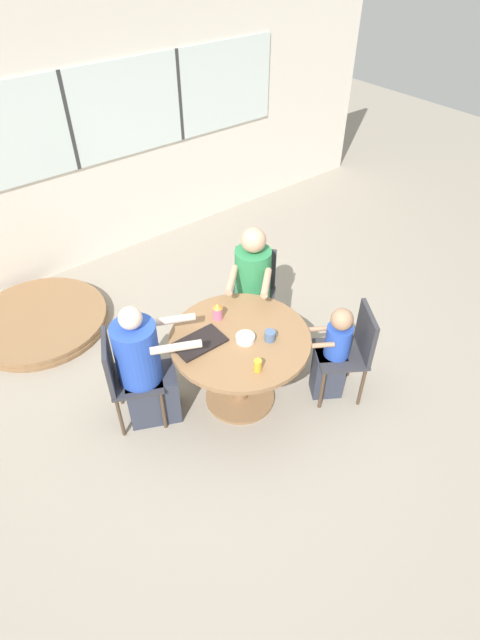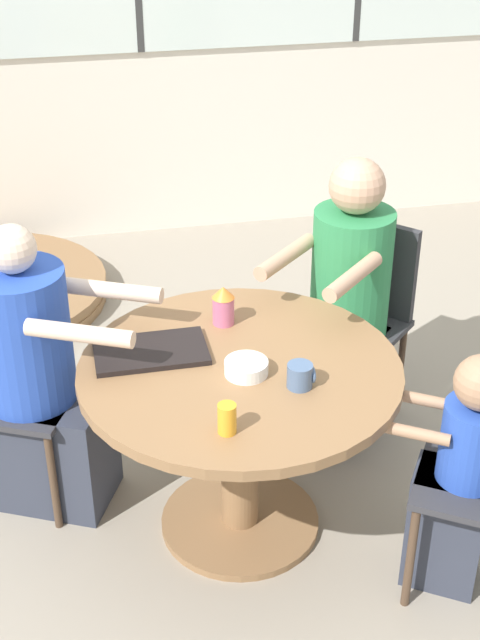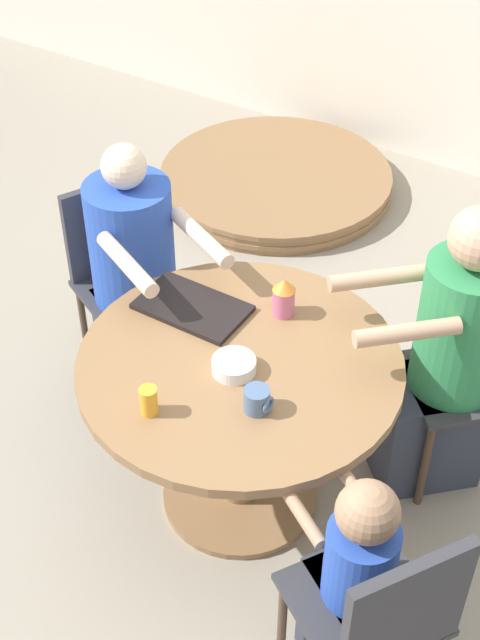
{
  "view_description": "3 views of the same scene",
  "coord_description": "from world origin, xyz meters",
  "px_view_note": "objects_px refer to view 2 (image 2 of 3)",
  "views": [
    {
      "loc": [
        -1.76,
        -2.24,
        3.39
      ],
      "look_at": [
        0.0,
        0.0,
        0.9
      ],
      "focal_mm": 28.0,
      "sensor_mm": 36.0,
      "label": 1
    },
    {
      "loc": [
        -0.53,
        -2.5,
        2.39
      ],
      "look_at": [
        0.0,
        0.0,
        0.9
      ],
      "focal_mm": 50.0,
      "sensor_mm": 36.0,
      "label": 2
    },
    {
      "loc": [
        1.17,
        -1.87,
        2.79
      ],
      "look_at": [
        0.0,
        0.0,
        0.9
      ],
      "focal_mm": 50.0,
      "sensor_mm": 36.0,
      "label": 3
    }
  ],
  "objects_px": {
    "person_man_blue_shirt": "(344,316)",
    "sippy_cup": "(224,305)",
    "chair_for_man_blue_shirt": "(363,304)",
    "juice_glass": "(227,419)",
    "person_woman_green_shirt": "(40,386)",
    "coffee_mug": "(301,376)",
    "person_toddler": "(458,481)",
    "bowl_white_shallow": "(246,368)"
  },
  "relations": [
    {
      "from": "coffee_mug",
      "to": "chair_for_man_blue_shirt",
      "type": "bearing_deg",
      "value": 57.9
    },
    {
      "from": "person_woman_green_shirt",
      "to": "juice_glass",
      "type": "bearing_deg",
      "value": 65.35
    },
    {
      "from": "person_man_blue_shirt",
      "to": "coffee_mug",
      "type": "bearing_deg",
      "value": 107.22
    },
    {
      "from": "sippy_cup",
      "to": "bowl_white_shallow",
      "type": "xyz_separation_m",
      "value": [
        0.01,
        -0.35,
        -0.05
      ]
    },
    {
      "from": "chair_for_man_blue_shirt",
      "to": "juice_glass",
      "type": "xyz_separation_m",
      "value": [
        -0.79,
        -1.0,
        0.24
      ]
    },
    {
      "from": "bowl_white_shallow",
      "to": "coffee_mug",
      "type": "bearing_deg",
      "value": -34.83
    },
    {
      "from": "person_man_blue_shirt",
      "to": "bowl_white_shallow",
      "type": "xyz_separation_m",
      "value": [
        -0.54,
        -0.58,
        0.19
      ]
    },
    {
      "from": "person_man_blue_shirt",
      "to": "person_toddler",
      "type": "distance_m",
      "value": 0.96
    },
    {
      "from": "sippy_cup",
      "to": "person_man_blue_shirt",
      "type": "bearing_deg",
      "value": 23.21
    },
    {
      "from": "person_toddler",
      "to": "coffee_mug",
      "type": "relative_size",
      "value": 10.2
    },
    {
      "from": "person_man_blue_shirt",
      "to": "bowl_white_shallow",
      "type": "height_order",
      "value": "person_man_blue_shirt"
    },
    {
      "from": "sippy_cup",
      "to": "bowl_white_shallow",
      "type": "relative_size",
      "value": 1.02
    },
    {
      "from": "person_toddler",
      "to": "person_man_blue_shirt",
      "type": "bearing_deg",
      "value": 38.42
    },
    {
      "from": "person_man_blue_shirt",
      "to": "person_toddler",
      "type": "xyz_separation_m",
      "value": [
        0.1,
        -0.94,
        -0.12
      ]
    },
    {
      "from": "person_man_blue_shirt",
      "to": "sippy_cup",
      "type": "distance_m",
      "value": 0.65
    },
    {
      "from": "person_man_blue_shirt",
      "to": "person_toddler",
      "type": "height_order",
      "value": "person_man_blue_shirt"
    },
    {
      "from": "bowl_white_shallow",
      "to": "person_woman_green_shirt",
      "type": "bearing_deg",
      "value": 151.49
    },
    {
      "from": "person_woman_green_shirt",
      "to": "person_man_blue_shirt",
      "type": "height_order",
      "value": "person_man_blue_shirt"
    },
    {
      "from": "coffee_mug",
      "to": "juice_glass",
      "type": "distance_m",
      "value": 0.34
    },
    {
      "from": "chair_for_man_blue_shirt",
      "to": "juice_glass",
      "type": "bearing_deg",
      "value": 98.0
    },
    {
      "from": "coffee_mug",
      "to": "bowl_white_shallow",
      "type": "xyz_separation_m",
      "value": [
        -0.16,
        0.11,
        -0.02
      ]
    },
    {
      "from": "person_toddler",
      "to": "coffee_mug",
      "type": "bearing_deg",
      "value": 95.05
    },
    {
      "from": "coffee_mug",
      "to": "person_toddler",
      "type": "bearing_deg",
      "value": -27.42
    },
    {
      "from": "juice_glass",
      "to": "person_man_blue_shirt",
      "type": "bearing_deg",
      "value": 52.8
    },
    {
      "from": "person_man_blue_shirt",
      "to": "chair_for_man_blue_shirt",
      "type": "bearing_deg",
      "value": -90.0
    },
    {
      "from": "chair_for_man_blue_shirt",
      "to": "sippy_cup",
      "type": "bearing_deg",
      "value": 73.95
    },
    {
      "from": "chair_for_man_blue_shirt",
      "to": "bowl_white_shallow",
      "type": "bearing_deg",
      "value": 92.74
    },
    {
      "from": "sippy_cup",
      "to": "juice_glass",
      "type": "xyz_separation_m",
      "value": [
        -0.12,
        -0.65,
        -0.03
      ]
    },
    {
      "from": "chair_for_man_blue_shirt",
      "to": "person_man_blue_shirt",
      "type": "distance_m",
      "value": 0.17
    },
    {
      "from": "juice_glass",
      "to": "person_toddler",
      "type": "bearing_deg",
      "value": -4.46
    },
    {
      "from": "person_toddler",
      "to": "bowl_white_shallow",
      "type": "distance_m",
      "value": 0.8
    },
    {
      "from": "person_woman_green_shirt",
      "to": "sippy_cup",
      "type": "relative_size",
      "value": 7.65
    },
    {
      "from": "person_woman_green_shirt",
      "to": "person_man_blue_shirt",
      "type": "relative_size",
      "value": 0.95
    },
    {
      "from": "person_woman_green_shirt",
      "to": "bowl_white_shallow",
      "type": "height_order",
      "value": "person_woman_green_shirt"
    },
    {
      "from": "person_man_blue_shirt",
      "to": "juice_glass",
      "type": "relative_size",
      "value": 12.19
    },
    {
      "from": "juice_glass",
      "to": "coffee_mug",
      "type": "bearing_deg",
      "value": 33.94
    },
    {
      "from": "coffee_mug",
      "to": "person_woman_green_shirt",
      "type": "bearing_deg",
      "value": 150.26
    },
    {
      "from": "person_toddler",
      "to": "sippy_cup",
      "type": "height_order",
      "value": "person_toddler"
    },
    {
      "from": "chair_for_man_blue_shirt",
      "to": "coffee_mug",
      "type": "bearing_deg",
      "value": 104.28
    },
    {
      "from": "person_toddler",
      "to": "bowl_white_shallow",
      "type": "xyz_separation_m",
      "value": [
        -0.64,
        0.36,
        0.31
      ]
    },
    {
      "from": "coffee_mug",
      "to": "sippy_cup",
      "type": "height_order",
      "value": "sippy_cup"
    },
    {
      "from": "person_man_blue_shirt",
      "to": "coffee_mug",
      "type": "distance_m",
      "value": 0.82
    }
  ]
}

